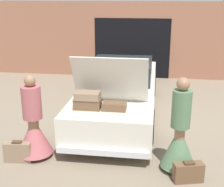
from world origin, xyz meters
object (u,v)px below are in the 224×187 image
object	(u,v)px
car	(120,91)
suitcase_beside_right_person	(188,172)
person_left	(34,129)
person_right	(179,138)
suitcase_beside_left_person	(18,152)

from	to	relation	value
car	suitcase_beside_right_person	size ratio (longest dim) A/B	10.24
person_left	person_right	xyz separation A→B (m)	(2.73, -0.12, 0.04)
person_right	suitcase_beside_right_person	xyz separation A→B (m)	(0.16, -0.36, -0.44)
suitcase_beside_left_person	suitcase_beside_right_person	size ratio (longest dim) A/B	0.99
suitcase_beside_left_person	person_right	bearing A→B (deg)	2.67
person_right	suitcase_beside_right_person	size ratio (longest dim) A/B	3.24
person_left	suitcase_beside_left_person	world-z (taller)	person_left
person_left	suitcase_beside_left_person	size ratio (longest dim) A/B	3.12
car	suitcase_beside_left_person	xyz separation A→B (m)	(-1.60, -2.81, -0.42)
person_left	person_right	size ratio (longest dim) A/B	0.95
person_right	suitcase_beside_left_person	bearing A→B (deg)	81.54
person_right	suitcase_beside_right_person	world-z (taller)	person_right
person_right	suitcase_beside_right_person	distance (m)	0.59
person_right	suitcase_beside_left_person	xyz separation A→B (m)	(-2.97, -0.14, -0.42)
suitcase_beside_left_person	suitcase_beside_right_person	bearing A→B (deg)	-4.06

